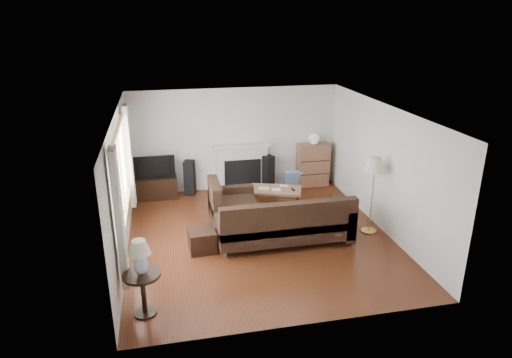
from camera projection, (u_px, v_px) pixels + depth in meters
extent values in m
cube|color=#542612|center=(259.00, 237.00, 8.94)|extent=(5.10, 5.60, 0.04)
cube|color=white|center=(260.00, 111.00, 8.08)|extent=(5.10, 5.60, 0.04)
cube|color=white|center=(235.00, 139.00, 11.04)|extent=(5.00, 0.04, 2.50)
cube|color=white|center=(304.00, 246.00, 5.99)|extent=(5.00, 0.04, 2.50)
cube|color=white|center=(121.00, 187.00, 8.02)|extent=(0.04, 5.50, 2.50)
cube|color=white|center=(383.00, 168.00, 9.00)|extent=(0.04, 5.50, 2.50)
cube|color=olive|center=(121.00, 174.00, 7.74)|extent=(0.12, 2.74, 1.54)
cube|color=beige|center=(119.00, 219.00, 6.41)|extent=(0.10, 0.35, 2.10)
cube|color=beige|center=(129.00, 157.00, 9.20)|extent=(0.10, 0.35, 2.10)
cube|color=white|center=(242.00, 167.00, 11.20)|extent=(1.40, 0.26, 1.15)
cube|color=black|center=(155.00, 187.00, 10.76)|extent=(1.02, 0.46, 0.51)
imported|color=black|center=(154.00, 166.00, 10.57)|extent=(0.96, 0.13, 0.55)
cube|color=black|center=(190.00, 178.00, 10.91)|extent=(0.31, 0.34, 0.84)
cube|color=black|center=(268.00, 172.00, 11.28)|extent=(0.33, 0.35, 0.85)
cube|color=#8B5C40|center=(313.00, 165.00, 11.46)|extent=(0.78, 0.37, 1.08)
sphere|color=white|center=(314.00, 139.00, 11.23)|extent=(0.27, 0.27, 0.27)
cube|color=black|center=(284.00, 220.00, 8.61)|extent=(2.76, 2.02, 0.89)
cube|color=#916445|center=(275.00, 198.00, 10.24)|extent=(1.28, 0.95, 0.45)
cube|color=black|center=(202.00, 241.00, 8.37)|extent=(0.50, 0.50, 0.40)
cube|color=gold|center=(372.00, 195.00, 8.89)|extent=(0.53, 0.53, 1.57)
cube|color=black|center=(144.00, 294.00, 6.54)|extent=(0.54, 0.54, 0.67)
cube|color=silver|center=(140.00, 258.00, 6.34)|extent=(0.32, 0.32, 0.52)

